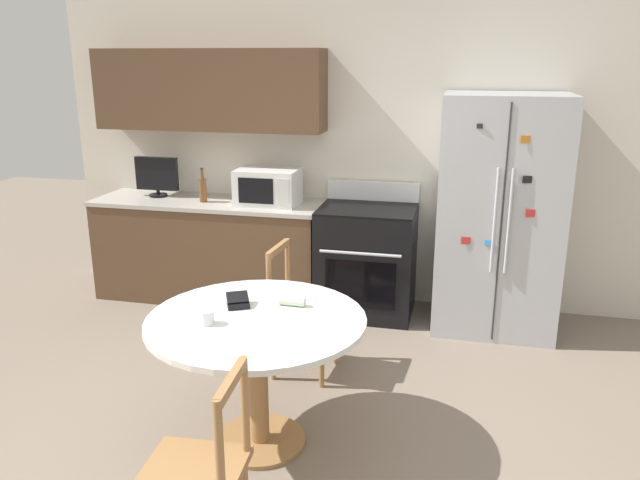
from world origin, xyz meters
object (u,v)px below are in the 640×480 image
at_px(dining_chair_near, 199,473).
at_px(dining_chair_far, 301,313).
at_px(countertop_tv, 157,175).
at_px(oven_range, 367,259).
at_px(counter_bottle, 203,189).
at_px(microwave, 268,187).
at_px(refrigerator, 499,215).
at_px(candle_glass, 207,318).
at_px(wallet, 238,302).

relative_size(dining_chair_near, dining_chair_far, 1.00).
relative_size(countertop_tv, dining_chair_far, 0.44).
bearing_deg(oven_range, counter_bottle, -178.65).
distance_m(microwave, countertop_tv, 1.07).
bearing_deg(countertop_tv, refrigerator, -2.51).
xyz_separation_m(dining_chair_near, candle_glass, (-0.26, 0.73, 0.37)).
bearing_deg(refrigerator, dining_chair_far, -139.74).
height_order(dining_chair_near, wallet, dining_chair_near).
distance_m(oven_range, counter_bottle, 1.54).
height_order(countertop_tv, wallet, countertop_tv).
bearing_deg(countertop_tv, dining_chair_far, -36.76).
xyz_separation_m(refrigerator, candle_glass, (-1.55, -2.12, -0.12)).
height_order(oven_range, candle_glass, oven_range).
bearing_deg(candle_glass, countertop_tv, 122.25).
relative_size(refrigerator, dining_chair_near, 2.05).
distance_m(countertop_tv, dining_chair_near, 3.48).
bearing_deg(dining_chair_far, microwave, -148.47).
bearing_deg(wallet, dining_chair_far, 77.41).
xyz_separation_m(counter_bottle, dining_chair_near, (1.19, -2.87, -0.58)).
bearing_deg(counter_bottle, microwave, 4.36).
height_order(refrigerator, counter_bottle, refrigerator).
bearing_deg(counter_bottle, candle_glass, -66.40).
height_order(microwave, dining_chair_near, microwave).
distance_m(microwave, dining_chair_far, 1.45).
bearing_deg(microwave, refrigerator, -1.72).
xyz_separation_m(refrigerator, microwave, (-1.90, 0.06, 0.12)).
height_order(counter_bottle, candle_glass, counter_bottle).
height_order(microwave, wallet, microwave).
relative_size(oven_range, dining_chair_far, 1.20).
distance_m(refrigerator, dining_chair_far, 1.79).
height_order(oven_range, microwave, microwave).
bearing_deg(microwave, dining_chair_near, -78.14).
xyz_separation_m(microwave, dining_chair_far, (0.59, -1.17, -0.62)).
bearing_deg(refrigerator, counter_bottle, 179.69).
bearing_deg(candle_glass, microwave, 99.27).
distance_m(oven_range, wallet, 1.98).
bearing_deg(refrigerator, dining_chair_near, -114.37).
height_order(dining_chair_near, candle_glass, dining_chair_near).
height_order(microwave, candle_glass, microwave).
height_order(countertop_tv, dining_chair_near, countertop_tv).
bearing_deg(countertop_tv, microwave, -3.91).
height_order(microwave, counter_bottle, microwave).
distance_m(refrigerator, dining_chair_near, 3.17).
height_order(microwave, dining_chair_far, microwave).
bearing_deg(microwave, wallet, -77.37).
bearing_deg(dining_chair_near, counter_bottle, 18.95).
relative_size(microwave, dining_chair_far, 0.58).
bearing_deg(wallet, oven_range, 77.13).
bearing_deg(counter_bottle, dining_chair_near, -67.49).
distance_m(counter_bottle, dining_chair_near, 3.16).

